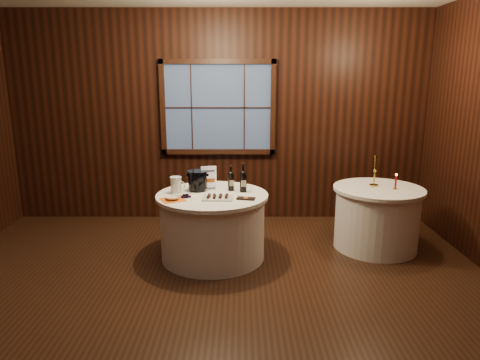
{
  "coord_description": "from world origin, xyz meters",
  "views": [
    {
      "loc": [
        0.33,
        -3.71,
        2.06
      ],
      "look_at": [
        0.32,
        0.9,
        0.96
      ],
      "focal_mm": 32.0,
      "sensor_mm": 36.0,
      "label": 1
    }
  ],
  "objects_px": {
    "ice_bucket": "(198,180)",
    "chocolate_box": "(246,198)",
    "brass_candlestick": "(375,175)",
    "red_candle": "(396,183)",
    "side_table": "(377,218)",
    "port_bottle_right": "(243,180)",
    "sign_stand": "(209,181)",
    "main_table": "(213,226)",
    "cracker_bowl": "(173,198)",
    "chocolate_plate": "(218,197)",
    "grape_bunch": "(186,196)",
    "port_bottle_left": "(231,180)",
    "glass_pitcher": "(176,185)"
  },
  "relations": [
    {
      "from": "ice_bucket",
      "to": "cracker_bowl",
      "type": "relative_size",
      "value": 1.57
    },
    {
      "from": "grape_bunch",
      "to": "chocolate_plate",
      "type": "bearing_deg",
      "value": -6.46
    },
    {
      "from": "chocolate_plate",
      "to": "grape_bunch",
      "type": "relative_size",
      "value": 1.93
    },
    {
      "from": "sign_stand",
      "to": "ice_bucket",
      "type": "relative_size",
      "value": 1.22
    },
    {
      "from": "chocolate_box",
      "to": "red_candle",
      "type": "distance_m",
      "value": 1.83
    },
    {
      "from": "port_bottle_left",
      "to": "chocolate_plate",
      "type": "height_order",
      "value": "port_bottle_left"
    },
    {
      "from": "main_table",
      "to": "glass_pitcher",
      "type": "height_order",
      "value": "glass_pitcher"
    },
    {
      "from": "ice_bucket",
      "to": "chocolate_plate",
      "type": "distance_m",
      "value": 0.45
    },
    {
      "from": "main_table",
      "to": "cracker_bowl",
      "type": "xyz_separation_m",
      "value": [
        -0.41,
        -0.24,
        0.41
      ]
    },
    {
      "from": "ice_bucket",
      "to": "brass_candlestick",
      "type": "xyz_separation_m",
      "value": [
        2.14,
        0.22,
        0.01
      ]
    },
    {
      "from": "red_candle",
      "to": "chocolate_box",
      "type": "bearing_deg",
      "value": -166.67
    },
    {
      "from": "sign_stand",
      "to": "grape_bunch",
      "type": "height_order",
      "value": "sign_stand"
    },
    {
      "from": "port_bottle_right",
      "to": "chocolate_plate",
      "type": "bearing_deg",
      "value": -137.89
    },
    {
      "from": "sign_stand",
      "to": "chocolate_box",
      "type": "height_order",
      "value": "sign_stand"
    },
    {
      "from": "ice_bucket",
      "to": "chocolate_box",
      "type": "bearing_deg",
      "value": -32.83
    },
    {
      "from": "port_bottle_right",
      "to": "cracker_bowl",
      "type": "distance_m",
      "value": 0.85
    },
    {
      "from": "port_bottle_right",
      "to": "grape_bunch",
      "type": "height_order",
      "value": "port_bottle_right"
    },
    {
      "from": "side_table",
      "to": "port_bottle_right",
      "type": "xyz_separation_m",
      "value": [
        -1.64,
        -0.2,
        0.53
      ]
    },
    {
      "from": "cracker_bowl",
      "to": "port_bottle_left",
      "type": "bearing_deg",
      "value": 32.88
    },
    {
      "from": "sign_stand",
      "to": "chocolate_box",
      "type": "xyz_separation_m",
      "value": [
        0.44,
        -0.42,
        -0.09
      ]
    },
    {
      "from": "sign_stand",
      "to": "port_bottle_right",
      "type": "xyz_separation_m",
      "value": [
        0.41,
        -0.11,
        0.05
      ]
    },
    {
      "from": "sign_stand",
      "to": "port_bottle_left",
      "type": "bearing_deg",
      "value": -22.95
    },
    {
      "from": "chocolate_box",
      "to": "red_candle",
      "type": "bearing_deg",
      "value": 26.0
    },
    {
      "from": "cracker_bowl",
      "to": "red_candle",
      "type": "bearing_deg",
      "value": 9.99
    },
    {
      "from": "port_bottle_right",
      "to": "brass_candlestick",
      "type": "relative_size",
      "value": 0.87
    },
    {
      "from": "ice_bucket",
      "to": "chocolate_box",
      "type": "relative_size",
      "value": 1.2
    },
    {
      "from": "sign_stand",
      "to": "main_table",
      "type": "bearing_deg",
      "value": -87.71
    },
    {
      "from": "side_table",
      "to": "glass_pitcher",
      "type": "height_order",
      "value": "glass_pitcher"
    },
    {
      "from": "chocolate_plate",
      "to": "red_candle",
      "type": "distance_m",
      "value": 2.13
    },
    {
      "from": "chocolate_plate",
      "to": "port_bottle_left",
      "type": "bearing_deg",
      "value": 69.34
    },
    {
      "from": "port_bottle_left",
      "to": "glass_pitcher",
      "type": "height_order",
      "value": "port_bottle_left"
    },
    {
      "from": "glass_pitcher",
      "to": "brass_candlestick",
      "type": "relative_size",
      "value": 0.49
    },
    {
      "from": "side_table",
      "to": "port_bottle_left",
      "type": "distance_m",
      "value": 1.87
    },
    {
      "from": "ice_bucket",
      "to": "chocolate_plate",
      "type": "bearing_deg",
      "value": -54.72
    },
    {
      "from": "side_table",
      "to": "cracker_bowl",
      "type": "distance_m",
      "value": 2.51
    },
    {
      "from": "brass_candlestick",
      "to": "ice_bucket",
      "type": "bearing_deg",
      "value": -174.07
    },
    {
      "from": "ice_bucket",
      "to": "chocolate_plate",
      "type": "height_order",
      "value": "ice_bucket"
    },
    {
      "from": "ice_bucket",
      "to": "brass_candlestick",
      "type": "relative_size",
      "value": 0.62
    },
    {
      "from": "port_bottle_left",
      "to": "cracker_bowl",
      "type": "bearing_deg",
      "value": -164.49
    },
    {
      "from": "side_table",
      "to": "chocolate_plate",
      "type": "distance_m",
      "value": 2.03
    },
    {
      "from": "port_bottle_right",
      "to": "ice_bucket",
      "type": "xyz_separation_m",
      "value": [
        -0.53,
        0.05,
        -0.02
      ]
    },
    {
      "from": "port_bottle_right",
      "to": "main_table",
      "type": "bearing_deg",
      "value": -169.62
    },
    {
      "from": "port_bottle_left",
      "to": "red_candle",
      "type": "bearing_deg",
      "value": -15.91
    },
    {
      "from": "chocolate_plate",
      "to": "ice_bucket",
      "type": "bearing_deg",
      "value": 125.28
    },
    {
      "from": "side_table",
      "to": "ice_bucket",
      "type": "xyz_separation_m",
      "value": [
        -2.18,
        -0.15,
        0.51
      ]
    },
    {
      "from": "port_bottle_right",
      "to": "chocolate_plate",
      "type": "height_order",
      "value": "port_bottle_right"
    },
    {
      "from": "glass_pitcher",
      "to": "cracker_bowl",
      "type": "distance_m",
      "value": 0.3
    },
    {
      "from": "chocolate_plate",
      "to": "cracker_bowl",
      "type": "xyz_separation_m",
      "value": [
        -0.49,
        -0.04,
        0.0
      ]
    },
    {
      "from": "side_table",
      "to": "chocolate_box",
      "type": "bearing_deg",
      "value": -162.43
    },
    {
      "from": "side_table",
      "to": "red_candle",
      "type": "relative_size",
      "value": 5.59
    }
  ]
}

